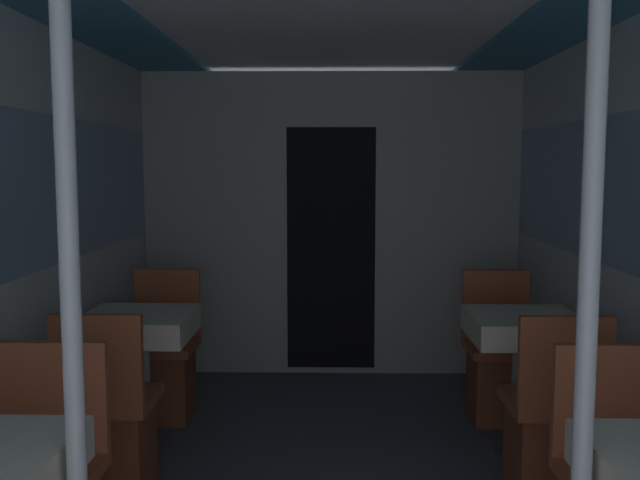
% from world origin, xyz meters
% --- Properties ---
extents(wall_left, '(0.05, 6.48, 2.20)m').
position_xyz_m(wall_left, '(-1.39, 1.84, 1.15)').
color(wall_left, silver).
rests_on(wall_left, ground_plane).
extents(bulkhead_far, '(2.72, 0.09, 2.20)m').
position_xyz_m(bulkhead_far, '(0.00, 4.07, 1.09)').
color(bulkhead_far, '#A8A8A3').
rests_on(bulkhead_far, ground_plane).
extents(support_pole_left_0, '(0.06, 0.06, 2.20)m').
position_xyz_m(support_pole_left_0, '(-0.69, 0.75, 1.10)').
color(support_pole_left_0, silver).
rests_on(support_pole_left_0, ground_plane).
extents(dining_table_left_1, '(0.57, 0.57, 0.75)m').
position_xyz_m(dining_table_left_1, '(-1.02, 2.59, 0.62)').
color(dining_table_left_1, '#4C4C51').
rests_on(dining_table_left_1, ground_plane).
extents(chair_left_near_1, '(0.41, 0.41, 0.89)m').
position_xyz_m(chair_left_near_1, '(-1.02, 2.07, 0.29)').
color(chair_left_near_1, brown).
rests_on(chair_left_near_1, ground_plane).
extents(chair_left_far_1, '(0.41, 0.41, 0.89)m').
position_xyz_m(chair_left_far_1, '(-1.02, 3.10, 0.29)').
color(chair_left_far_1, brown).
rests_on(chair_left_far_1, ground_plane).
extents(support_pole_right_0, '(0.06, 0.06, 2.20)m').
position_xyz_m(support_pole_right_0, '(0.69, 0.75, 1.10)').
color(support_pole_right_0, silver).
rests_on(support_pole_right_0, ground_plane).
extents(dining_table_right_1, '(0.57, 0.57, 0.75)m').
position_xyz_m(dining_table_right_1, '(1.02, 2.59, 0.62)').
color(dining_table_right_1, '#4C4C51').
rests_on(dining_table_right_1, ground_plane).
extents(chair_right_near_1, '(0.41, 0.41, 0.89)m').
position_xyz_m(chair_right_near_1, '(1.02, 2.07, 0.29)').
color(chair_right_near_1, brown).
rests_on(chair_right_near_1, ground_plane).
extents(chair_right_far_1, '(0.41, 0.41, 0.89)m').
position_xyz_m(chair_right_far_1, '(1.02, 3.10, 0.29)').
color(chair_right_far_1, brown).
rests_on(chair_right_far_1, ground_plane).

